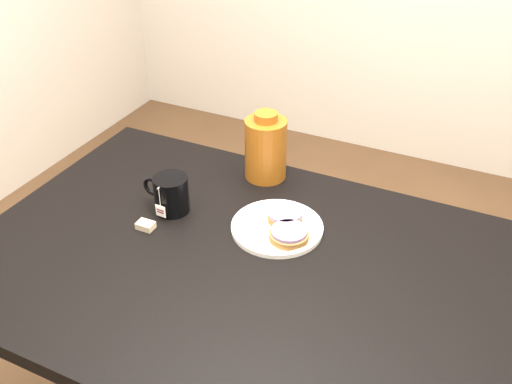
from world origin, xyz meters
TOP-DOWN VIEW (x-y plane):
  - table at (0.00, 0.00)m, footprint 1.40×0.90m
  - plate at (-0.00, 0.15)m, footprint 0.24×0.24m
  - bagel_back at (0.00, 0.18)m, footprint 0.12×0.12m
  - bagel_front at (0.04, 0.11)m, footprint 0.11×0.11m
  - mug at (-0.30, 0.10)m, footprint 0.14×0.10m
  - teabag_pouch at (-0.31, 0.00)m, footprint 0.05×0.03m
  - bagel_package at (-0.14, 0.37)m, footprint 0.15×0.15m

SIDE VIEW (x-z plane):
  - table at x=0.00m, z-range 0.29..1.04m
  - plate at x=0.00m, z-range 0.75..0.77m
  - teabag_pouch at x=-0.31m, z-range 0.75..0.77m
  - bagel_front at x=0.04m, z-range 0.76..0.79m
  - bagel_back at x=0.00m, z-range 0.76..0.79m
  - mug at x=-0.30m, z-range 0.75..0.85m
  - bagel_package at x=-0.14m, z-range 0.74..0.95m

